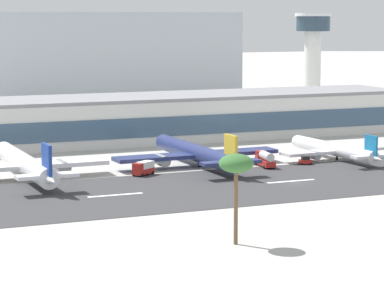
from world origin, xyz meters
name	(u,v)px	position (x,y,z in m)	size (l,w,h in m)	color
ground_plane	(297,184)	(0.00, 0.00, 0.00)	(1400.00, 1400.00, 0.00)	#B2AFA8
runway_strip	(291,181)	(0.00, 2.99, 0.04)	(800.00, 41.52, 0.08)	#38383A
runway_centreline_dash_3	(115,195)	(-41.61, 2.99, 0.09)	(12.00, 1.20, 0.01)	white
runway_centreline_dash_4	(291,181)	(-0.01, 2.99, 0.09)	(12.00, 1.20, 0.01)	white
terminal_building	(123,119)	(-14.33, 80.80, 6.80)	(182.70, 28.26, 13.58)	silver
control_tower	(313,49)	(76.30, 125.19, 25.00)	(13.85, 13.85, 38.64)	silver
distant_hotel_block	(99,60)	(10.23, 186.59, 19.58)	(118.16, 29.30, 39.16)	#A8B2BC
airliner_navy_tail_gate_0	(26,165)	(-54.84, 28.39, 3.41)	(38.60, 51.21, 10.69)	white
airliner_gold_tail_gate_1	(199,154)	(-11.40, 29.63, 3.23)	(43.16, 48.68, 10.16)	navy
airliner_blue_tail_gate_2	(337,150)	(26.09, 25.80, 2.60)	(31.17, 39.10, 8.16)	silver
service_box_truck_0	(143,168)	(-28.24, 23.28, 1.79)	(6.32, 5.34, 3.25)	#B2231E
service_baggage_tug_1	(305,161)	(14.71, 22.16, 1.05)	(3.50, 2.55, 2.20)	#B2231E
service_fuel_truck_2	(265,159)	(3.74, 23.05, 2.03)	(3.75, 8.77, 3.95)	#B2231E
palm_tree_1	(236,166)	(-35.82, -43.40, 13.04)	(5.67, 5.67, 14.98)	brown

